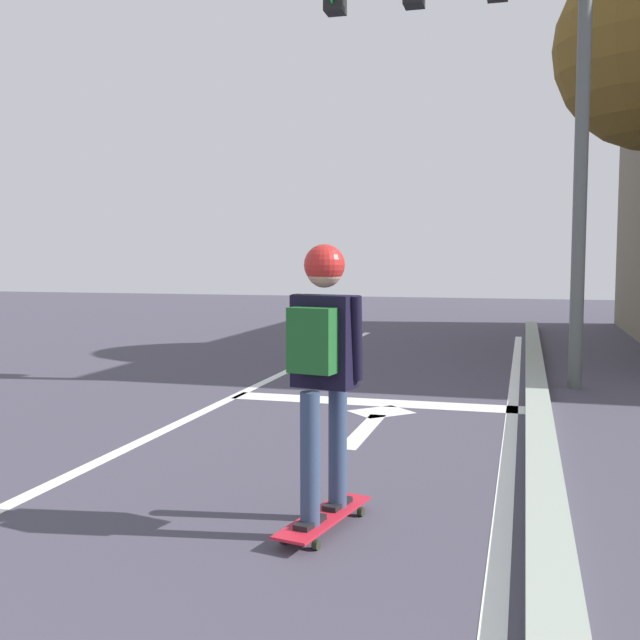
# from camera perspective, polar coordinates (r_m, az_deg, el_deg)

# --- Properties ---
(lane_line_center) EXTENTS (0.12, 20.00, 0.01)m
(lane_line_center) POSITION_cam_1_polar(r_m,az_deg,el_deg) (6.28, -15.41, -9.80)
(lane_line_center) COLOR white
(lane_line_center) RESTS_ON ground
(lane_line_curbside) EXTENTS (0.12, 20.00, 0.01)m
(lane_line_curbside) POSITION_cam_1_polar(r_m,az_deg,el_deg) (5.44, 13.91, -12.05)
(lane_line_curbside) COLOR white
(lane_line_curbside) RESTS_ON ground
(stop_bar) EXTENTS (3.18, 0.40, 0.01)m
(stop_bar) POSITION_cam_1_polar(r_m,az_deg,el_deg) (8.17, 4.17, -6.25)
(stop_bar) COLOR white
(stop_bar) RESTS_ON ground
(lane_arrow_stem) EXTENTS (0.16, 1.40, 0.01)m
(lane_arrow_stem) POSITION_cam_1_polar(r_m,az_deg,el_deg) (6.87, 3.35, -8.36)
(lane_arrow_stem) COLOR white
(lane_arrow_stem) RESTS_ON ground
(lane_arrow_head) EXTENTS (0.71, 0.71, 0.01)m
(lane_arrow_head) POSITION_cam_1_polar(r_m,az_deg,el_deg) (7.69, 4.67, -6.95)
(lane_arrow_head) COLOR white
(lane_arrow_head) RESTS_ON ground
(curb_strip) EXTENTS (0.24, 24.00, 0.14)m
(curb_strip) POSITION_cam_1_polar(r_m,az_deg,el_deg) (5.42, 16.62, -11.42)
(curb_strip) COLOR #949F93
(curb_strip) RESTS_ON ground
(skateboard) EXTENTS (0.38, 0.89, 0.08)m
(skateboard) POSITION_cam_1_polar(r_m,az_deg,el_deg) (4.47, 0.33, -14.75)
(skateboard) COLOR red
(skateboard) RESTS_ON ground
(skater) EXTENTS (0.43, 0.60, 1.56)m
(skater) POSITION_cam_1_polar(r_m,az_deg,el_deg) (4.23, 0.22, -2.17)
(skater) COLOR #314160
(skater) RESTS_ON skateboard
(traffic_signal_mast) EXTENTS (4.03, 0.34, 5.67)m
(traffic_signal_mast) POSITION_cam_1_polar(r_m,az_deg,el_deg) (9.71, 12.46, 19.65)
(traffic_signal_mast) COLOR #525754
(traffic_signal_mast) RESTS_ON ground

